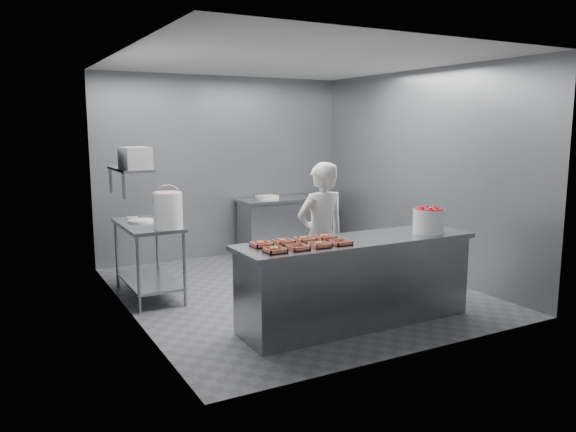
# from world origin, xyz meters

# --- Properties ---
(floor) EXTENTS (4.50, 4.50, 0.00)m
(floor) POSITION_xyz_m (0.00, 0.00, 0.00)
(floor) COLOR #4C4C51
(floor) RESTS_ON ground
(ceiling) EXTENTS (4.50, 4.50, 0.00)m
(ceiling) POSITION_xyz_m (0.00, 0.00, 2.80)
(ceiling) COLOR white
(ceiling) RESTS_ON wall_back
(wall_back) EXTENTS (4.00, 0.04, 2.80)m
(wall_back) POSITION_xyz_m (0.00, 2.25, 1.40)
(wall_back) COLOR slate
(wall_back) RESTS_ON ground
(wall_left) EXTENTS (0.04, 4.50, 2.80)m
(wall_left) POSITION_xyz_m (-2.00, 0.00, 1.40)
(wall_left) COLOR slate
(wall_left) RESTS_ON ground
(wall_right) EXTENTS (0.04, 4.50, 2.80)m
(wall_right) POSITION_xyz_m (2.00, 0.00, 1.40)
(wall_right) COLOR slate
(wall_right) RESTS_ON ground
(service_counter) EXTENTS (2.60, 0.70, 0.90)m
(service_counter) POSITION_xyz_m (0.00, -1.35, 0.45)
(service_counter) COLOR slate
(service_counter) RESTS_ON ground
(prep_table) EXTENTS (0.60, 1.20, 0.90)m
(prep_table) POSITION_xyz_m (-1.65, 0.60, 0.59)
(prep_table) COLOR slate
(prep_table) RESTS_ON ground
(back_counter) EXTENTS (1.50, 0.60, 0.90)m
(back_counter) POSITION_xyz_m (0.90, 1.90, 0.45)
(back_counter) COLOR slate
(back_counter) RESTS_ON ground
(wall_shelf) EXTENTS (0.35, 0.90, 0.03)m
(wall_shelf) POSITION_xyz_m (-1.82, 0.60, 1.55)
(wall_shelf) COLOR slate
(wall_shelf) RESTS_ON wall_left
(tray_0) EXTENTS (0.19, 0.18, 0.06)m
(tray_0) POSITION_xyz_m (-1.02, -1.49, 0.92)
(tray_0) COLOR tan
(tray_0) RESTS_ON service_counter
(tray_1) EXTENTS (0.19, 0.18, 0.04)m
(tray_1) POSITION_xyz_m (-0.78, -1.49, 0.92)
(tray_1) COLOR tan
(tray_1) RESTS_ON service_counter
(tray_2) EXTENTS (0.19, 0.18, 0.06)m
(tray_2) POSITION_xyz_m (-0.54, -1.49, 0.92)
(tray_2) COLOR tan
(tray_2) RESTS_ON service_counter
(tray_3) EXTENTS (0.19, 0.18, 0.04)m
(tray_3) POSITION_xyz_m (-0.30, -1.49, 0.92)
(tray_3) COLOR tan
(tray_3) RESTS_ON service_counter
(tray_4) EXTENTS (0.19, 0.18, 0.06)m
(tray_4) POSITION_xyz_m (-1.02, -1.21, 0.92)
(tray_4) COLOR tan
(tray_4) RESTS_ON service_counter
(tray_5) EXTENTS (0.19, 0.18, 0.06)m
(tray_5) POSITION_xyz_m (-0.78, -1.21, 0.92)
(tray_5) COLOR tan
(tray_5) RESTS_ON service_counter
(tray_6) EXTENTS (0.19, 0.18, 0.06)m
(tray_6) POSITION_xyz_m (-0.54, -1.21, 0.92)
(tray_6) COLOR tan
(tray_6) RESTS_ON service_counter
(tray_7) EXTENTS (0.19, 0.18, 0.06)m
(tray_7) POSITION_xyz_m (-0.30, -1.21, 0.92)
(tray_7) COLOR tan
(tray_7) RESTS_ON service_counter
(worker) EXTENTS (0.62, 0.42, 1.65)m
(worker) POSITION_xyz_m (-0.06, -0.75, 0.83)
(worker) COLOR silver
(worker) RESTS_ON ground
(strawberry_tub) EXTENTS (0.33, 0.33, 0.27)m
(strawberry_tub) POSITION_xyz_m (0.86, -1.44, 1.05)
(strawberry_tub) COLOR white
(strawberry_tub) RESTS_ON service_counter
(glaze_bucket) EXTENTS (0.34, 0.32, 0.50)m
(glaze_bucket) POSITION_xyz_m (-1.52, 0.16, 1.11)
(glaze_bucket) COLOR white
(glaze_bucket) RESTS_ON prep_table
(bucket_lid) EXTENTS (0.38, 0.38, 0.02)m
(bucket_lid) POSITION_xyz_m (-1.69, 0.75, 0.91)
(bucket_lid) COLOR white
(bucket_lid) RESTS_ON prep_table
(rag) EXTENTS (0.14, 0.12, 0.02)m
(rag) POSITION_xyz_m (-1.72, 1.04, 0.91)
(rag) COLOR #CCB28C
(rag) RESTS_ON prep_table
(appliance) EXTENTS (0.32, 0.36, 0.25)m
(appliance) POSITION_xyz_m (-1.82, 0.34, 1.69)
(appliance) COLOR gray
(appliance) RESTS_ON wall_shelf
(paper_stack) EXTENTS (0.30, 0.22, 0.06)m
(paper_stack) POSITION_xyz_m (0.59, 1.90, 0.93)
(paper_stack) COLOR silver
(paper_stack) RESTS_ON back_counter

